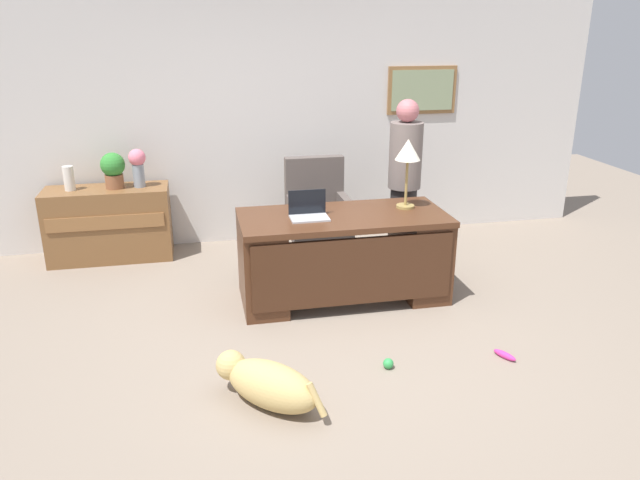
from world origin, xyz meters
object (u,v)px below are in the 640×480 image
at_px(dog_lying, 267,383).
at_px(desk_lamp, 408,154).
at_px(desk, 344,254).
at_px(dog_toy_ball, 388,364).
at_px(credenza, 109,224).
at_px(armchair, 318,215).
at_px(potted_plant, 113,169).
at_px(person_standing, 404,182).
at_px(vase_with_flowers, 138,164).
at_px(laptop, 308,211).
at_px(vase_empty, 69,178).
at_px(dog_toy_bone, 505,355).

xyz_separation_m(dog_lying, desk_lamp, (1.45, 1.58, 1.10)).
height_order(desk, dog_toy_ball, desk).
relative_size(desk, credenza, 1.46).
xyz_separation_m(armchair, potted_plant, (-1.99, 0.47, 0.47)).
height_order(armchair, person_standing, person_standing).
distance_m(desk, vase_with_flowers, 2.36).
distance_m(desk, dog_lying, 1.71).
xyz_separation_m(credenza, potted_plant, (0.10, 0.00, 0.57)).
bearing_deg(credenza, dog_toy_ball, -50.92).
bearing_deg(dog_toy_ball, laptop, 105.66).
distance_m(person_standing, vase_with_flowers, 2.67).
height_order(laptop, vase_empty, laptop).
bearing_deg(desk, vase_empty, 149.36).
height_order(dog_lying, vase_with_flowers, vase_with_flowers).
xyz_separation_m(credenza, dog_lying, (1.26, -2.90, -0.22)).
bearing_deg(dog_toy_ball, dog_lying, -164.15).
height_order(laptop, desk_lamp, desk_lamp).
xyz_separation_m(desk, person_standing, (0.79, 0.73, 0.43)).
relative_size(desk_lamp, vase_with_flowers, 1.58).
height_order(armchair, dog_lying, armchair).
distance_m(desk, vase_empty, 2.88).
distance_m(potted_plant, dog_toy_ball, 3.48).
relative_size(person_standing, vase_with_flowers, 4.25).
bearing_deg(laptop, desk_lamp, 6.66).
bearing_deg(desk_lamp, dog_lying, -132.50).
xyz_separation_m(credenza, laptop, (1.81, -1.43, 0.45)).
height_order(person_standing, potted_plant, person_standing).
bearing_deg(dog_lying, dog_toy_bone, 6.83).
bearing_deg(laptop, armchair, 74.08).
bearing_deg(person_standing, vase_empty, 167.45).
xyz_separation_m(desk, credenza, (-2.12, 1.45, -0.05)).
distance_m(desk, potted_plant, 2.54).
xyz_separation_m(desk_lamp, vase_empty, (-3.04, 1.33, -0.38)).
bearing_deg(dog_lying, potted_plant, 111.80).
height_order(credenza, dog_toy_bone, credenza).
bearing_deg(potted_plant, vase_empty, 180.00).
relative_size(armchair, laptop, 3.26).
bearing_deg(dog_toy_ball, vase_with_flowers, 124.37).
height_order(laptop, potted_plant, potted_plant).
height_order(desk_lamp, vase_with_flowers, desk_lamp).
distance_m(vase_empty, dog_toy_bone, 4.39).
bearing_deg(vase_with_flowers, armchair, -15.01).
relative_size(desk_lamp, vase_empty, 2.51).
distance_m(dog_lying, potted_plant, 3.23).
bearing_deg(armchair, dog_lying, -108.70).
bearing_deg(armchair, dog_toy_bone, -66.96).
bearing_deg(armchair, potted_plant, 166.73).
height_order(credenza, person_standing, person_standing).
distance_m(credenza, dog_lying, 3.17).
bearing_deg(vase_empty, dog_toy_bone, -38.71).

